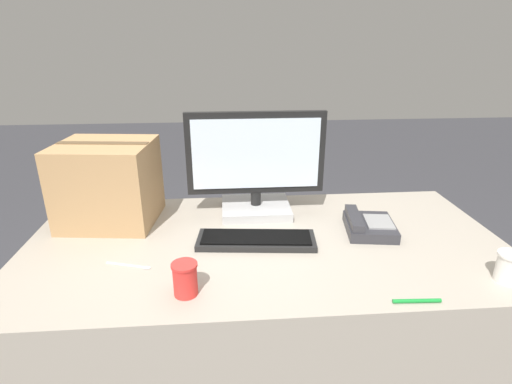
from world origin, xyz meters
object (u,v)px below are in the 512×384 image
(paper_cup_right, at_px, (509,267))
(desk_phone, at_px, (368,225))
(monitor, at_px, (256,170))
(keyboard, at_px, (256,240))
(spoon, at_px, (134,266))
(paper_cup_left, at_px, (185,279))
(cardboard_box, at_px, (108,183))
(pen_marker, at_px, (417,301))

(paper_cup_right, bearing_deg, desk_phone, 131.24)
(monitor, xyz_separation_m, paper_cup_right, (0.75, -0.59, -0.15))
(keyboard, xyz_separation_m, desk_phone, (0.45, 0.06, 0.01))
(keyboard, relative_size, spoon, 2.80)
(keyboard, xyz_separation_m, spoon, (-0.42, -0.13, -0.01))
(monitor, relative_size, spoon, 3.59)
(desk_phone, bearing_deg, spoon, -159.40)
(paper_cup_left, xyz_separation_m, paper_cup_right, (1.01, -0.01, -0.00))
(spoon, xyz_separation_m, cardboard_box, (-0.16, 0.38, 0.16))
(paper_cup_left, relative_size, paper_cup_right, 1.09)
(desk_phone, distance_m, cardboard_box, 1.06)
(cardboard_box, bearing_deg, keyboard, -22.77)
(keyboard, xyz_separation_m, paper_cup_left, (-0.24, -0.30, 0.04))
(keyboard, bearing_deg, paper_cup_right, -16.31)
(monitor, relative_size, desk_phone, 2.41)
(pen_marker, bearing_deg, keyboard, 140.70)
(spoon, bearing_deg, cardboard_box, 130.08)
(spoon, distance_m, cardboard_box, 0.44)
(desk_phone, bearing_deg, monitor, 161.01)
(desk_phone, xyz_separation_m, cardboard_box, (-1.03, 0.18, 0.14))
(keyboard, xyz_separation_m, paper_cup_right, (0.77, -0.31, 0.04))
(desk_phone, xyz_separation_m, spoon, (-0.87, -0.19, -0.02))
(desk_phone, relative_size, pen_marker, 1.69)
(paper_cup_left, bearing_deg, paper_cup_right, -0.50)
(monitor, bearing_deg, spoon, -137.25)
(paper_cup_right, distance_m, spoon, 1.21)
(monitor, height_order, cardboard_box, monitor)
(cardboard_box, bearing_deg, spoon, -66.81)
(cardboard_box, relative_size, pen_marker, 2.79)
(pen_marker, bearing_deg, spoon, 165.72)
(monitor, distance_m, cardboard_box, 0.61)
(paper_cup_left, xyz_separation_m, spoon, (-0.19, 0.17, -0.05))
(cardboard_box, bearing_deg, monitor, 3.30)
(desk_phone, bearing_deg, keyboard, -164.05)
(desk_phone, distance_m, spoon, 0.89)
(monitor, height_order, desk_phone, monitor)
(paper_cup_left, height_order, spoon, paper_cup_left)
(cardboard_box, height_order, pen_marker, cardboard_box)
(paper_cup_left, bearing_deg, cardboard_box, 122.67)
(monitor, xyz_separation_m, keyboard, (-0.02, -0.28, -0.18))
(keyboard, bearing_deg, desk_phone, 13.20)
(monitor, xyz_separation_m, paper_cup_left, (-0.26, -0.58, -0.14))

